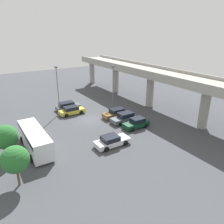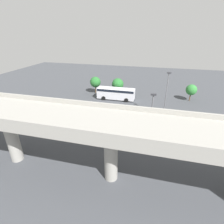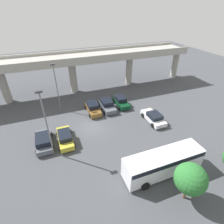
{
  "view_description": "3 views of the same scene",
  "coord_description": "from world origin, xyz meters",
  "views": [
    {
      "loc": [
        31.99,
        -15.89,
        14.88
      ],
      "look_at": [
        3.77,
        2.09,
        2.19
      ],
      "focal_mm": 35.0,
      "sensor_mm": 36.0,
      "label": 1
    },
    {
      "loc": [
        -3.86,
        28.12,
        15.4
      ],
      "look_at": [
        3.49,
        -0.32,
        1.55
      ],
      "focal_mm": 28.0,
      "sensor_mm": 36.0,
      "label": 2
    },
    {
      "loc": [
        -4.63,
        -21.02,
        16.37
      ],
      "look_at": [
        3.55,
        0.5,
        1.77
      ],
      "focal_mm": 28.0,
      "sensor_mm": 36.0,
      "label": 3
    }
  ],
  "objects": [
    {
      "name": "parked_car_3",
      "position": [
        4.1,
        4.42,
        0.77
      ],
      "size": [
        2.19,
        4.66,
        1.67
      ],
      "rotation": [
        0.0,
        0.0,
        -1.57
      ],
      "color": "#515660",
      "rests_on": "ground_plane"
    },
    {
      "name": "parked_car_5",
      "position": [
        9.79,
        -1.79,
        0.7
      ],
      "size": [
        2.25,
        4.88,
        1.5
      ],
      "rotation": [
        0.0,
        0.0,
        1.57
      ],
      "color": "silver",
      "rests_on": "ground_plane"
    },
    {
      "name": "highway_overpass",
      "position": [
        0.0,
        13.64,
        6.25
      ],
      "size": [
        52.14,
        6.21,
        7.91
      ],
      "color": "#9E9B93",
      "rests_on": "ground_plane"
    },
    {
      "name": "ground_plane",
      "position": [
        0.0,
        0.0,
        0.0
      ],
      "size": [
        108.58,
        108.58,
        0.0
      ],
      "primitive_type": "plane",
      "color": "#424449"
    },
    {
      "name": "parked_car_0",
      "position": [
        -6.88,
        -1.47,
        0.76
      ],
      "size": [
        2.25,
        4.67,
        1.6
      ],
      "rotation": [
        0.0,
        0.0,
        1.57
      ],
      "color": "#515660",
      "rests_on": "ground_plane"
    },
    {
      "name": "tree_front_centre",
      "position": [
        5.56,
        -14.15,
        2.86
      ],
      "size": [
        2.96,
        2.96,
        4.35
      ],
      "color": "brown",
      "rests_on": "ground_plane"
    },
    {
      "name": "lamp_post_mid_lot",
      "position": [
        -3.73,
        7.09,
        4.83
      ],
      "size": [
        0.7,
        0.35,
        8.28
      ],
      "color": "slate",
      "rests_on": "ground_plane"
    },
    {
      "name": "shuttle_bus",
      "position": [
        5.22,
        -10.79,
        1.67
      ],
      "size": [
        8.98,
        2.67,
        2.78
      ],
      "color": "silver",
      "rests_on": "ground_plane"
    },
    {
      "name": "parked_car_2",
      "position": [
        1.47,
        4.37,
        0.75
      ],
      "size": [
        2.14,
        4.65,
        1.61
      ],
      "rotation": [
        0.0,
        0.0,
        -1.57
      ],
      "color": "brown",
      "rests_on": "ground_plane"
    },
    {
      "name": "lamp_post_near_aisle",
      "position": [
        -5.88,
        -3.47,
        5.09
      ],
      "size": [
        0.7,
        0.35,
        8.78
      ],
      "color": "slate",
      "rests_on": "ground_plane"
    },
    {
      "name": "parked_car_4",
      "position": [
        6.95,
        4.74,
        0.73
      ],
      "size": [
        2.03,
        4.37,
        1.61
      ],
      "rotation": [
        0.0,
        0.0,
        -1.57
      ],
      "color": "#0C381E",
      "rests_on": "ground_plane"
    },
    {
      "name": "parked_car_1",
      "position": [
        -4.15,
        -1.77,
        0.74
      ],
      "size": [
        2.06,
        4.7,
        1.55
      ],
      "rotation": [
        0.0,
        0.0,
        1.57
      ],
      "color": "gold",
      "rests_on": "ground_plane"
    }
  ]
}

